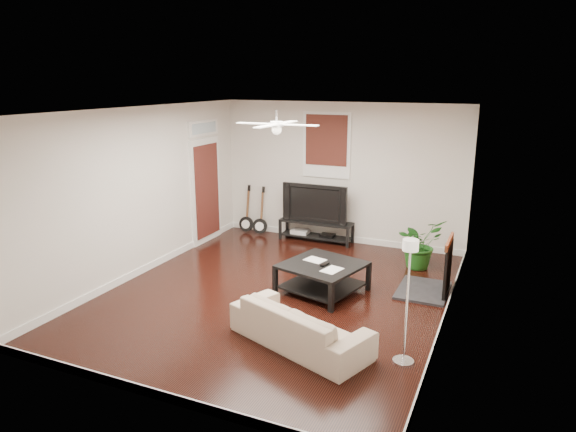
{
  "coord_description": "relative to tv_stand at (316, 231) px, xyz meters",
  "views": [
    {
      "loc": [
        3.16,
        -6.75,
        3.22
      ],
      "look_at": [
        0.0,
        0.4,
        1.15
      ],
      "focal_mm": 32.27,
      "sensor_mm": 36.0,
      "label": 1
    }
  ],
  "objects": [
    {
      "name": "brick_accent",
      "position": [
        2.91,
        -1.78,
        1.19
      ],
      "size": [
        0.02,
        2.2,
        2.8
      ],
      "primitive_type": "cube",
      "color": "#A65A35",
      "rests_on": "floor"
    },
    {
      "name": "guitar_right",
      "position": [
        -1.26,
        -0.06,
        0.3
      ],
      "size": [
        0.36,
        0.28,
        1.03
      ],
      "primitive_type": null,
      "rotation": [
        0.0,
        0.0,
        0.2
      ],
      "color": "black",
      "rests_on": "floor"
    },
    {
      "name": "ceiling_fan",
      "position": [
        0.42,
        -2.78,
        2.39
      ],
      "size": [
        1.24,
        1.24,
        0.32
      ],
      "primitive_type": null,
      "color": "white",
      "rests_on": "ceiling"
    },
    {
      "name": "fireplace",
      "position": [
        2.62,
        -1.78,
        0.25
      ],
      "size": [
        0.8,
        1.1,
        0.92
      ],
      "primitive_type": "cube",
      "color": "black",
      "rests_on": "floor"
    },
    {
      "name": "guitar_left",
      "position": [
        -1.61,
        -0.03,
        0.3
      ],
      "size": [
        0.34,
        0.25,
        1.03
      ],
      "primitive_type": null,
      "rotation": [
        0.0,
        0.0,
        0.09
      ],
      "color": "black",
      "rests_on": "floor"
    },
    {
      "name": "window_back",
      "position": [
        0.12,
        0.19,
        1.74
      ],
      "size": [
        1.0,
        0.06,
        1.3
      ],
      "primitive_type": "cube",
      "color": "#3F1A11",
      "rests_on": "wall_back"
    },
    {
      "name": "floor_lamp",
      "position": [
        2.62,
        -4.01,
        0.55
      ],
      "size": [
        0.32,
        0.32,
        1.52
      ],
      "primitive_type": null,
      "rotation": [
        0.0,
        0.0,
        -0.36
      ],
      "color": "silver",
      "rests_on": "floor"
    },
    {
      "name": "room",
      "position": [
        0.42,
        -2.78,
        1.19
      ],
      "size": [
        5.01,
        6.01,
        2.81
      ],
      "color": "black",
      "rests_on": "ground"
    },
    {
      "name": "tv_stand",
      "position": [
        0.0,
        0.0,
        0.0
      ],
      "size": [
        1.51,
        0.4,
        0.42
      ],
      "primitive_type": "cube",
      "color": "black",
      "rests_on": "floor"
    },
    {
      "name": "potted_plant",
      "position": [
        2.2,
        -0.71,
        0.23
      ],
      "size": [
        1.02,
        1.04,
        0.88
      ],
      "primitive_type": "imported",
      "rotation": [
        0.0,
        0.0,
        0.93
      ],
      "color": "#1D5D1A",
      "rests_on": "floor"
    },
    {
      "name": "tv",
      "position": [
        -0.0,
        0.02,
        0.6
      ],
      "size": [
        1.35,
        0.18,
        0.78
      ],
      "primitive_type": "imported",
      "color": "black",
      "rests_on": "tv_stand"
    },
    {
      "name": "door_left",
      "position": [
        -2.04,
        -0.88,
        1.04
      ],
      "size": [
        0.08,
        1.0,
        2.5
      ],
      "primitive_type": "cube",
      "color": "white",
      "rests_on": "wall_left"
    },
    {
      "name": "coffee_table",
      "position": [
        1.03,
        -2.43,
        0.02
      ],
      "size": [
        1.36,
        1.36,
        0.47
      ],
      "primitive_type": "cube",
      "rotation": [
        0.0,
        0.0,
        -0.26
      ],
      "color": "black",
      "rests_on": "floor"
    },
    {
      "name": "sofa",
      "position": [
        1.35,
        -4.11,
        0.06
      ],
      "size": [
        2.0,
        1.34,
        0.54
      ],
      "primitive_type": "imported",
      "rotation": [
        0.0,
        0.0,
        2.78
      ],
      "color": "tan",
      "rests_on": "floor"
    }
  ]
}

